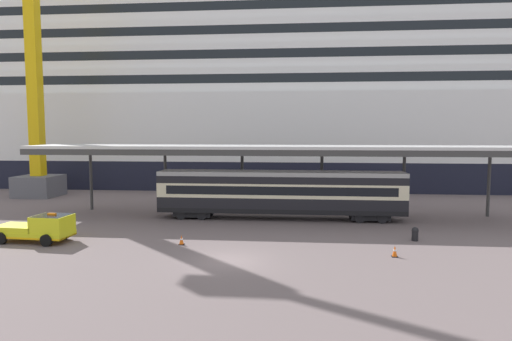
{
  "coord_description": "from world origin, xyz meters",
  "views": [
    {
      "loc": [
        3.98,
        -25.15,
        7.52
      ],
      "look_at": [
        0.74,
        8.9,
        4.5
      ],
      "focal_mm": 31.36,
      "sensor_mm": 36.0,
      "label": 1
    }
  ],
  "objects_px": {
    "train_carriage": "(280,192)",
    "traffic_cone_near": "(181,240)",
    "cruise_ship": "(326,105)",
    "traffic_cone_mid": "(395,251)",
    "dockside_crane": "(38,64)",
    "service_truck": "(40,228)",
    "quay_bollard": "(415,233)"
  },
  "relations": [
    {
      "from": "service_truck",
      "to": "traffic_cone_near",
      "type": "bearing_deg",
      "value": 1.32
    },
    {
      "from": "cruise_ship",
      "to": "dockside_crane",
      "type": "distance_m",
      "value": 40.07
    },
    {
      "from": "service_truck",
      "to": "quay_bollard",
      "type": "height_order",
      "value": "service_truck"
    },
    {
      "from": "dockside_crane",
      "to": "quay_bollard",
      "type": "distance_m",
      "value": 43.77
    },
    {
      "from": "train_carriage",
      "to": "traffic_cone_mid",
      "type": "distance_m",
      "value": 13.33
    },
    {
      "from": "service_truck",
      "to": "dockside_crane",
      "type": "xyz_separation_m",
      "value": [
        -11.94,
        20.33,
        14.02
      ]
    },
    {
      "from": "cruise_ship",
      "to": "train_carriage",
      "type": "distance_m",
      "value": 34.17
    },
    {
      "from": "service_truck",
      "to": "quay_bollard",
      "type": "relative_size",
      "value": 5.56
    },
    {
      "from": "quay_bollard",
      "to": "service_truck",
      "type": "bearing_deg",
      "value": -173.77
    },
    {
      "from": "traffic_cone_mid",
      "to": "dockside_crane",
      "type": "xyz_separation_m",
      "value": [
        -35.16,
        21.72,
        14.67
      ]
    },
    {
      "from": "quay_bollard",
      "to": "dockside_crane",
      "type": "bearing_deg",
      "value": 154.85
    },
    {
      "from": "cruise_ship",
      "to": "traffic_cone_mid",
      "type": "distance_m",
      "value": 44.81
    },
    {
      "from": "cruise_ship",
      "to": "train_carriage",
      "type": "height_order",
      "value": "cruise_ship"
    },
    {
      "from": "cruise_ship",
      "to": "traffic_cone_near",
      "type": "xyz_separation_m",
      "value": [
        -11.86,
        -41.76,
        -11.17
      ]
    },
    {
      "from": "cruise_ship",
      "to": "quay_bollard",
      "type": "height_order",
      "value": "cruise_ship"
    },
    {
      "from": "traffic_cone_near",
      "to": "traffic_cone_mid",
      "type": "height_order",
      "value": "traffic_cone_mid"
    },
    {
      "from": "cruise_ship",
      "to": "service_truck",
      "type": "bearing_deg",
      "value": -117.22
    },
    {
      "from": "service_truck",
      "to": "dockside_crane",
      "type": "relative_size",
      "value": 0.11
    },
    {
      "from": "train_carriage",
      "to": "traffic_cone_mid",
      "type": "height_order",
      "value": "train_carriage"
    },
    {
      "from": "dockside_crane",
      "to": "quay_bollard",
      "type": "xyz_separation_m",
      "value": [
        37.39,
        -17.55,
        -14.49
      ]
    },
    {
      "from": "cruise_ship",
      "to": "traffic_cone_near",
      "type": "bearing_deg",
      "value": -105.86
    },
    {
      "from": "dockside_crane",
      "to": "cruise_ship",
      "type": "bearing_deg",
      "value": 32.85
    },
    {
      "from": "service_truck",
      "to": "train_carriage",
      "type": "bearing_deg",
      "value": 31.02
    },
    {
      "from": "traffic_cone_near",
      "to": "dockside_crane",
      "type": "bearing_deg",
      "value": 137.15
    },
    {
      "from": "traffic_cone_near",
      "to": "dockside_crane",
      "type": "height_order",
      "value": "dockside_crane"
    },
    {
      "from": "dockside_crane",
      "to": "traffic_cone_mid",
      "type": "bearing_deg",
      "value": -31.71
    },
    {
      "from": "cruise_ship",
      "to": "traffic_cone_mid",
      "type": "relative_size",
      "value": 210.01
    },
    {
      "from": "cruise_ship",
      "to": "train_carriage",
      "type": "relative_size",
      "value": 7.03
    },
    {
      "from": "service_truck",
      "to": "traffic_cone_near",
      "type": "xyz_separation_m",
      "value": [
        9.73,
        0.22,
        -0.67
      ]
    },
    {
      "from": "traffic_cone_near",
      "to": "quay_bollard",
      "type": "distance_m",
      "value": 15.93
    },
    {
      "from": "train_carriage",
      "to": "traffic_cone_near",
      "type": "xyz_separation_m",
      "value": [
        -6.17,
        -9.34,
        -1.99
      ]
    },
    {
      "from": "train_carriage",
      "to": "traffic_cone_near",
      "type": "distance_m",
      "value": 11.37
    }
  ]
}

